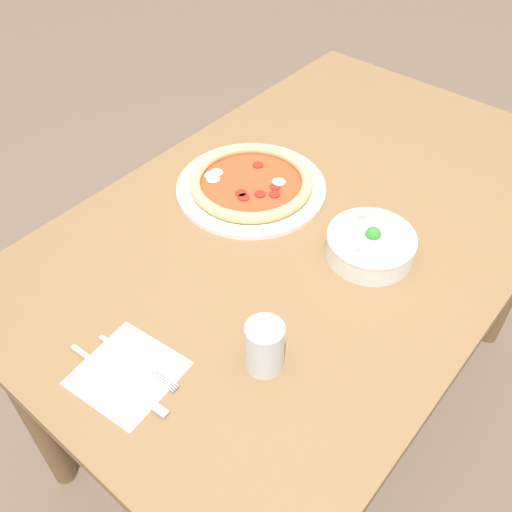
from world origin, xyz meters
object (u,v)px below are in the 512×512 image
at_px(pizza, 251,184).
at_px(knife, 113,376).
at_px(fork, 136,361).
at_px(glass, 265,347).
at_px(bowl, 371,244).

relative_size(pizza, knife, 1.54).
bearing_deg(fork, glass, 36.31).
distance_m(bowl, fork, 0.51).
height_order(pizza, knife, pizza).
height_order(bowl, fork, bowl).
xyz_separation_m(pizza, fork, (0.49, 0.16, -0.01)).
distance_m(knife, glass, 0.26).
height_order(fork, glass, glass).
xyz_separation_m(pizza, bowl, (0.01, 0.32, 0.01)).
relative_size(pizza, bowl, 1.91).
relative_size(bowl, knife, 0.80).
xyz_separation_m(pizza, glass, (0.35, 0.33, 0.03)).
bearing_deg(knife, pizza, 102.30).
bearing_deg(knife, fork, 76.55).
bearing_deg(glass, pizza, -137.01).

